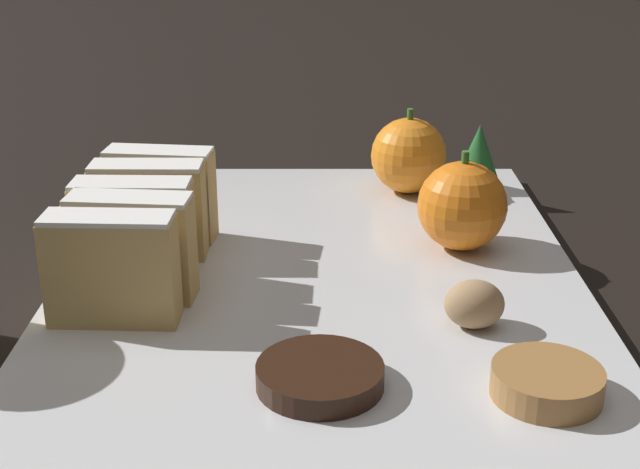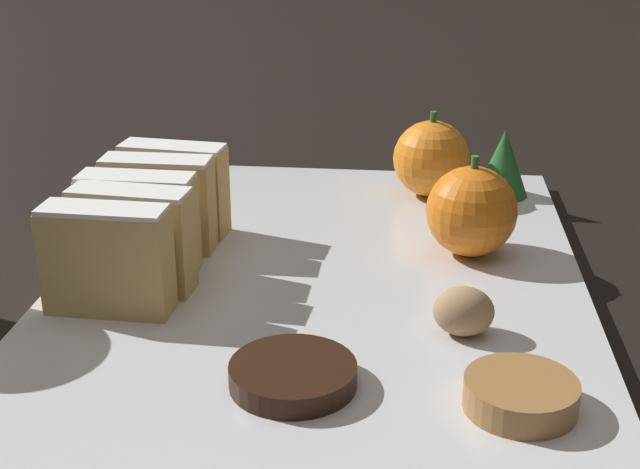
{
  "view_description": "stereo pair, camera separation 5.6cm",
  "coord_description": "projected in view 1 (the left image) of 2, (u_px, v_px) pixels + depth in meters",
  "views": [
    {
      "loc": [
        -0.0,
        -0.52,
        0.25
      ],
      "look_at": [
        0.0,
        0.0,
        0.04
      ],
      "focal_mm": 50.0,
      "sensor_mm": 36.0,
      "label": 1
    },
    {
      "loc": [
        0.05,
        -0.52,
        0.25
      ],
      "look_at": [
        0.0,
        0.0,
        0.04
      ],
      "focal_mm": 50.0,
      "sensor_mm": 36.0,
      "label": 2
    }
  ],
  "objects": [
    {
      "name": "orange_far",
      "position": [
        408.0,
        155.0,
        0.72
      ],
      "size": [
        0.06,
        0.06,
        0.07
      ],
      "color": "orange",
      "rests_on": "serving_platter"
    },
    {
      "name": "serving_platter",
      "position": [
        320.0,
        286.0,
        0.58
      ],
      "size": [
        0.34,
        0.45,
        0.01
      ],
      "color": "silver",
      "rests_on": "ground_plane"
    },
    {
      "name": "evergreen_sprig",
      "position": [
        478.0,
        157.0,
        0.72
      ],
      "size": [
        0.04,
        0.04,
        0.05
      ],
      "color": "#23662D",
      "rests_on": "serving_platter"
    },
    {
      "name": "stollen_slice_third",
      "position": [
        135.0,
        228.0,
        0.56
      ],
      "size": [
        0.08,
        0.03,
        0.07
      ],
      "color": "tan",
      "rests_on": "serving_platter"
    },
    {
      "name": "gingerbread_cookie",
      "position": [
        547.0,
        382.0,
        0.44
      ],
      "size": [
        0.06,
        0.06,
        0.02
      ],
      "color": "#A3703D",
      "rests_on": "serving_platter"
    },
    {
      "name": "ground_plane",
      "position": [
        320.0,
        294.0,
        0.58
      ],
      "size": [
        6.0,
        6.0,
        0.0
      ],
      "primitive_type": "plane",
      "color": "black"
    },
    {
      "name": "stollen_slice_front",
      "position": [
        112.0,
        269.0,
        0.51
      ],
      "size": [
        0.08,
        0.03,
        0.07
      ],
      "color": "tan",
      "rests_on": "serving_platter"
    },
    {
      "name": "walnut",
      "position": [
        474.0,
        304.0,
        0.51
      ],
      "size": [
        0.03,
        0.03,
        0.03
      ],
      "color": "tan",
      "rests_on": "serving_platter"
    },
    {
      "name": "stollen_slice_fifth",
      "position": [
        161.0,
        194.0,
        0.62
      ],
      "size": [
        0.08,
        0.03,
        0.07
      ],
      "color": "tan",
      "rests_on": "serving_platter"
    },
    {
      "name": "stollen_slice_fourth",
      "position": [
        149.0,
        210.0,
        0.59
      ],
      "size": [
        0.07,
        0.03,
        0.07
      ],
      "color": "tan",
      "rests_on": "serving_platter"
    },
    {
      "name": "chocolate_cookie",
      "position": [
        321.0,
        376.0,
        0.45
      ],
      "size": [
        0.07,
        0.07,
        0.01
      ],
      "color": "black",
      "rests_on": "serving_platter"
    },
    {
      "name": "orange_near",
      "position": [
        462.0,
        206.0,
        0.61
      ],
      "size": [
        0.06,
        0.06,
        0.07
      ],
      "color": "orange",
      "rests_on": "serving_platter"
    },
    {
      "name": "stollen_slice_second",
      "position": [
        132.0,
        247.0,
        0.54
      ],
      "size": [
        0.08,
        0.03,
        0.07
      ],
      "color": "tan",
      "rests_on": "serving_platter"
    }
  ]
}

